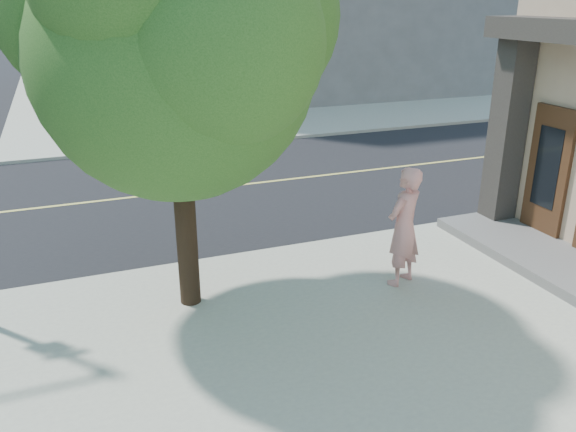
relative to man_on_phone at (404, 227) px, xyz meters
name	(u,v)px	position (x,y,z in m)	size (l,w,h in m)	color
ground	(15,294)	(-6.26, 2.19, -1.15)	(140.00, 140.00, 0.00)	black
road_ew	(24,210)	(-6.26, 6.69, -1.15)	(140.00, 9.00, 0.01)	black
sidewalk_ne	(290,85)	(7.24, 23.69, -1.09)	(29.00, 25.00, 0.12)	#A9A996
man_on_phone	(404,227)	(0.00, 0.00, 0.00)	(0.75, 0.49, 2.07)	#E39088
street_tree	(180,23)	(-3.43, 0.66, 3.27)	(5.02, 4.57, 6.67)	black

